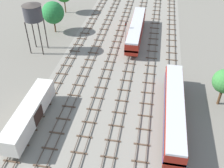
% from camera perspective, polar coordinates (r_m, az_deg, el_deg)
% --- Properties ---
extents(ground_plane, '(480.00, 480.00, 0.00)m').
position_cam_1_polar(ground_plane, '(58.53, 2.21, 6.40)').
color(ground_plane, slate).
extents(ballast_bed, '(25.46, 176.00, 0.01)m').
position_cam_1_polar(ballast_bed, '(58.53, 2.21, 6.40)').
color(ballast_bed, gray).
rests_on(ballast_bed, ground).
extents(track_far_left, '(2.40, 126.00, 0.29)m').
position_cam_1_polar(track_far_left, '(61.43, -7.69, 7.82)').
color(track_far_left, '#47382D').
rests_on(track_far_left, ground).
extents(track_left, '(2.40, 126.00, 0.29)m').
position_cam_1_polar(track_left, '(60.36, -3.75, 7.53)').
color(track_left, '#47382D').
rests_on(track_left, ground).
extents(track_centre_left, '(2.40, 126.00, 0.29)m').
position_cam_1_polar(track_centre_left, '(59.59, 0.30, 7.19)').
color(track_centre_left, '#47382D').
rests_on(track_centre_left, ground).
extents(track_centre, '(2.40, 126.00, 0.29)m').
position_cam_1_polar(track_centre, '(59.12, 4.43, 6.80)').
color(track_centre, '#47382D').
rests_on(track_centre, ground).
extents(track_centre_right, '(2.40, 126.00, 0.29)m').
position_cam_1_polar(track_centre_right, '(58.96, 8.60, 6.38)').
color(track_centre_right, '#47382D').
rests_on(track_centre_right, ground).
extents(track_right, '(2.40, 126.00, 0.29)m').
position_cam_1_polar(track_right, '(59.11, 12.76, 5.92)').
color(track_right, '#47382D').
rests_on(track_right, ground).
extents(freight_boxcar_far_left_nearest, '(2.87, 14.00, 3.60)m').
position_cam_1_polar(freight_boxcar_far_left_nearest, '(41.82, -17.38, -6.16)').
color(freight_boxcar_far_left_nearest, beige).
rests_on(freight_boxcar_far_left_nearest, ground).
extents(diesel_railcar_right_near, '(2.96, 20.50, 3.80)m').
position_cam_1_polar(diesel_railcar_right_near, '(41.66, 13.30, -5.19)').
color(diesel_railcar_right_near, maroon).
rests_on(diesel_railcar_right_near, ground).
extents(diesel_railcar_centre_mid, '(2.96, 20.50, 3.80)m').
position_cam_1_polar(diesel_railcar_centre_mid, '(63.95, 5.24, 11.75)').
color(diesel_railcar_centre_mid, maroon).
rests_on(diesel_railcar_centre_mid, ground).
extents(water_tower, '(4.01, 4.01, 11.00)m').
position_cam_1_polar(water_tower, '(58.32, -16.81, 14.63)').
color(water_tower, '#2D2826').
rests_on(water_tower, ground).
extents(signal_post_nearest, '(0.28, 0.47, 5.57)m').
position_cam_1_polar(signal_post_nearest, '(61.16, 2.97, 11.57)').
color(signal_post_nearest, gray).
rests_on(signal_post_nearest, ground).
extents(lineside_tree_3, '(5.38, 5.38, 7.77)m').
position_cam_1_polar(lineside_tree_3, '(67.78, -12.64, 14.82)').
color(lineside_tree_3, '#4C331E').
rests_on(lineside_tree_3, ground).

